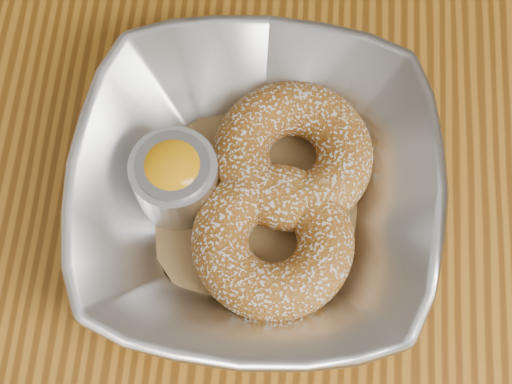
# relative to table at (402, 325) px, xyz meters

# --- Properties ---
(table) EXTENTS (1.20, 0.80, 0.75)m
(table) POSITION_rel_table_xyz_m (0.00, 0.00, 0.00)
(table) COLOR #8D5515
(table) RESTS_ON ground_plane
(serving_bowl) EXTENTS (0.23, 0.23, 0.06)m
(serving_bowl) POSITION_rel_table_xyz_m (-0.11, 0.05, 0.13)
(serving_bowl) COLOR silver
(serving_bowl) RESTS_ON table
(parchment) EXTENTS (0.20, 0.20, 0.00)m
(parchment) POSITION_rel_table_xyz_m (-0.11, 0.05, 0.11)
(parchment) COLOR olive
(parchment) RESTS_ON table
(donut_back) EXTENTS (0.12, 0.12, 0.04)m
(donut_back) POSITION_rel_table_xyz_m (-0.09, 0.08, 0.13)
(donut_back) COLOR #915418
(donut_back) RESTS_ON parchment
(donut_front) EXTENTS (0.12, 0.12, 0.04)m
(donut_front) POSITION_rel_table_xyz_m (-0.10, 0.02, 0.13)
(donut_front) COLOR #915418
(donut_front) RESTS_ON parchment
(ramekin) EXTENTS (0.05, 0.05, 0.05)m
(ramekin) POSITION_rel_table_xyz_m (-0.16, 0.05, 0.13)
(ramekin) COLOR silver
(ramekin) RESTS_ON table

